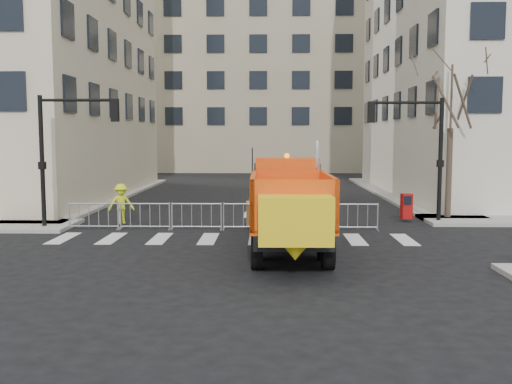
{
  "coord_description": "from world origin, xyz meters",
  "views": [
    {
      "loc": [
        1.14,
        -15.19,
        3.78
      ],
      "look_at": [
        0.73,
        2.5,
        2.04
      ],
      "focal_mm": 40.0,
      "sensor_mm": 36.0,
      "label": 1
    }
  ],
  "objects_px": {
    "cop_c": "(290,211)",
    "worker": "(121,204)",
    "cop_a": "(280,210)",
    "newspaper_box": "(406,206)",
    "cop_b": "(267,208)",
    "plow_truck": "(289,204)"
  },
  "relations": [
    {
      "from": "cop_a",
      "to": "newspaper_box",
      "type": "bearing_deg",
      "value": -160.15
    },
    {
      "from": "cop_c",
      "to": "worker",
      "type": "relative_size",
      "value": 1.02
    },
    {
      "from": "worker",
      "to": "cop_a",
      "type": "bearing_deg",
      "value": -31.25
    },
    {
      "from": "worker",
      "to": "newspaper_box",
      "type": "xyz_separation_m",
      "value": [
        12.23,
        1.71,
        -0.28
      ]
    },
    {
      "from": "plow_truck",
      "to": "cop_b",
      "type": "relative_size",
      "value": 4.86
    },
    {
      "from": "cop_a",
      "to": "plow_truck",
      "type": "bearing_deg",
      "value": 85.37
    },
    {
      "from": "cop_b",
      "to": "worker",
      "type": "relative_size",
      "value": 1.16
    },
    {
      "from": "cop_a",
      "to": "cop_b",
      "type": "height_order",
      "value": "cop_b"
    },
    {
      "from": "plow_truck",
      "to": "cop_c",
      "type": "distance_m",
      "value": 4.06
    },
    {
      "from": "cop_a",
      "to": "cop_c",
      "type": "height_order",
      "value": "cop_a"
    },
    {
      "from": "cop_a",
      "to": "worker",
      "type": "height_order",
      "value": "worker"
    },
    {
      "from": "cop_c",
      "to": "newspaper_box",
      "type": "xyz_separation_m",
      "value": [
        5.25,
        2.91,
        -0.14
      ]
    },
    {
      "from": "cop_b",
      "to": "cop_c",
      "type": "height_order",
      "value": "cop_b"
    },
    {
      "from": "plow_truck",
      "to": "cop_b",
      "type": "distance_m",
      "value": 4.1
    },
    {
      "from": "cop_b",
      "to": "newspaper_box",
      "type": "xyz_separation_m",
      "value": [
        6.15,
        2.91,
        -0.26
      ]
    },
    {
      "from": "plow_truck",
      "to": "cop_c",
      "type": "xyz_separation_m",
      "value": [
        0.16,
        3.99,
        -0.77
      ]
    },
    {
      "from": "worker",
      "to": "newspaper_box",
      "type": "distance_m",
      "value": 12.35
    },
    {
      "from": "cop_c",
      "to": "worker",
      "type": "bearing_deg",
      "value": -41.82
    },
    {
      "from": "newspaper_box",
      "to": "cop_b",
      "type": "bearing_deg",
      "value": -161.19
    },
    {
      "from": "cop_a",
      "to": "worker",
      "type": "bearing_deg",
      "value": -17.81
    },
    {
      "from": "cop_a",
      "to": "newspaper_box",
      "type": "height_order",
      "value": "cop_a"
    },
    {
      "from": "cop_c",
      "to": "newspaper_box",
      "type": "relative_size",
      "value": 1.53
    }
  ]
}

